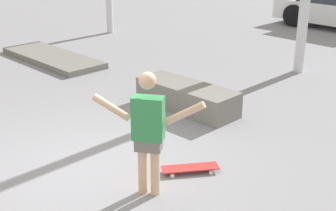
% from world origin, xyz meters
% --- Properties ---
extents(ground_plane, '(36.00, 36.00, 0.00)m').
position_xyz_m(ground_plane, '(0.00, 0.00, 0.00)').
color(ground_plane, gray).
extents(skateboarder, '(1.21, 0.74, 1.56)m').
position_xyz_m(skateboarder, '(1.02, 0.17, 0.87)').
color(skateboarder, '#DBAD89').
rests_on(skateboarder, ground_plane).
extents(skateboard, '(0.65, 0.73, 0.08)m').
position_xyz_m(skateboard, '(1.07, 0.91, 0.06)').
color(skateboard, red).
rests_on(skateboard, ground_plane).
extents(grind_box, '(1.98, 0.80, 0.46)m').
position_xyz_m(grind_box, '(-0.44, 2.69, 0.23)').
color(grind_box, slate).
rests_on(grind_box, ground_plane).
extents(manual_pad, '(3.15, 1.29, 0.14)m').
position_xyz_m(manual_pad, '(-4.98, 3.05, 0.07)').
color(manual_pad, slate).
rests_on(manual_pad, ground_plane).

